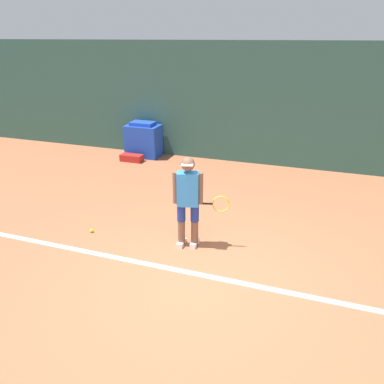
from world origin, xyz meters
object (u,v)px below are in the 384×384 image
(tennis_ball, at_px, (91,231))
(tennis_player, at_px, (189,199))
(equipment_bag, at_px, (132,158))
(covered_chair, at_px, (144,140))

(tennis_ball, bearing_deg, tennis_player, 4.72)
(equipment_bag, bearing_deg, tennis_player, -51.25)
(tennis_player, distance_m, tennis_ball, 1.99)
(tennis_ball, relative_size, covered_chair, 0.07)
(tennis_player, xyz_separation_m, covered_chair, (-2.93, 4.36, -0.38))
(tennis_ball, relative_size, equipment_bag, 0.11)
(tennis_player, bearing_deg, tennis_ball, 169.81)
(tennis_player, bearing_deg, equipment_bag, 113.84)
(covered_chair, bearing_deg, tennis_ball, -75.89)
(tennis_ball, height_order, equipment_bag, equipment_bag)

